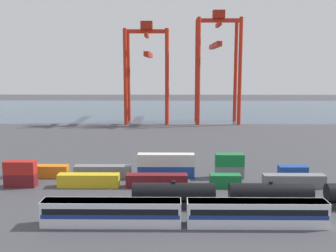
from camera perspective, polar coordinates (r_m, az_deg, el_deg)
ground_plane at (r=120.94m, az=5.02°, el=-2.75°), size 420.00×420.00×0.00m
harbour_water at (r=218.55m, az=3.06°, el=2.38°), size 400.00×110.00×0.01m
passenger_train at (r=61.07m, az=2.30°, el=-12.15°), size 42.60×3.14×3.90m
shipping_container_0 at (r=85.04m, az=-20.28°, el=-7.26°), size 6.04×2.44×2.60m
shipping_container_1 at (r=84.39m, az=-20.37°, el=-5.56°), size 6.04×2.44×2.60m
shipping_container_2 at (r=81.25m, az=-11.26°, el=-7.62°), size 12.10×2.44×2.60m
shipping_container_3 at (r=79.60m, az=-1.61°, el=-7.79°), size 12.10×2.44×2.60m
shipping_container_4 at (r=80.23m, az=8.17°, el=-7.75°), size 6.04×2.44×2.60m
shipping_container_5 at (r=83.08m, az=17.52°, el=-7.49°), size 12.10×2.44×2.60m
shipping_container_6 at (r=90.64m, az=-17.80°, el=-6.16°), size 12.10×2.44×2.60m
shipping_container_7 at (r=87.33m, az=-9.28°, el=-6.41°), size 12.10×2.44×2.60m
shipping_container_8 at (r=86.07m, az=-0.29°, el=-6.52°), size 12.10×2.44×2.60m
shipping_container_9 at (r=85.42m, az=-0.29°, el=-4.84°), size 12.10×2.44×2.60m
shipping_container_10 at (r=86.92m, az=8.75°, el=-6.47°), size 6.04×2.44×2.60m
shipping_container_11 at (r=86.28m, az=8.79°, el=-4.81°), size 6.04×2.44×2.60m
shipping_container_12 at (r=89.84m, az=17.40°, el=-6.28°), size 6.04×2.44×2.60m
gantry_crane_west at (r=169.27m, az=-2.97°, el=9.09°), size 18.23×35.92×41.54m
gantry_crane_central at (r=169.90m, az=7.04°, el=9.90°), size 18.12×36.23×45.82m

